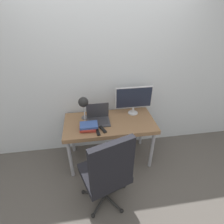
# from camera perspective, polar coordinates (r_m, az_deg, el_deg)

# --- Properties ---
(ground_plane) EXTENTS (12.00, 12.00, 0.00)m
(ground_plane) POSITION_cam_1_polar(r_m,az_deg,el_deg) (2.79, 0.31, -19.37)
(ground_plane) COLOR #514C47
(wall_back) EXTENTS (8.00, 0.05, 2.60)m
(wall_back) POSITION_cam_1_polar(r_m,az_deg,el_deg) (2.61, -2.10, 12.14)
(wall_back) COLOR silver
(wall_back) RESTS_ON ground_plane
(desk) EXTENTS (1.30, 0.65, 0.73)m
(desk) POSITION_cam_1_polar(r_m,az_deg,el_deg) (2.57, -0.78, -4.47)
(desk) COLOR brown
(desk) RESTS_ON ground_plane
(laptop) EXTENTS (0.32, 0.26, 0.27)m
(laptop) POSITION_cam_1_polar(r_m,az_deg,el_deg) (2.52, -4.52, -1.98)
(laptop) COLOR #38383D
(laptop) RESTS_ON desk
(monitor) EXTENTS (0.56, 0.15, 0.44)m
(monitor) POSITION_cam_1_polar(r_m,az_deg,el_deg) (2.62, 7.14, 4.36)
(monitor) COLOR #B7B7BC
(monitor) RESTS_ON desk
(desk_lamp) EXTENTS (0.14, 0.28, 0.42)m
(desk_lamp) POSITION_cam_1_polar(r_m,az_deg,el_deg) (2.35, -9.29, 2.74)
(desk_lamp) COLOR #4C4C51
(desk_lamp) RESTS_ON desk
(office_chair) EXTENTS (0.64, 0.63, 1.10)m
(office_chair) POSITION_cam_1_polar(r_m,az_deg,el_deg) (2.05, -1.50, -18.79)
(office_chair) COLOR black
(office_chair) RESTS_ON ground_plane
(book_stack) EXTENTS (0.25, 0.20, 0.08)m
(book_stack) POSITION_cam_1_polar(r_m,az_deg,el_deg) (2.38, -7.68, -4.72)
(book_stack) COLOR #B2382D
(book_stack) RESTS_ON desk
(tv_remote) EXTENTS (0.10, 0.16, 0.02)m
(tv_remote) POSITION_cam_1_polar(r_m,az_deg,el_deg) (2.37, -3.02, -5.68)
(tv_remote) COLOR black
(tv_remote) RESTS_ON desk
(media_remote) EXTENTS (0.06, 0.17, 0.02)m
(media_remote) POSITION_cam_1_polar(r_m,az_deg,el_deg) (2.34, -4.73, -6.31)
(media_remote) COLOR black
(media_remote) RESTS_ON desk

